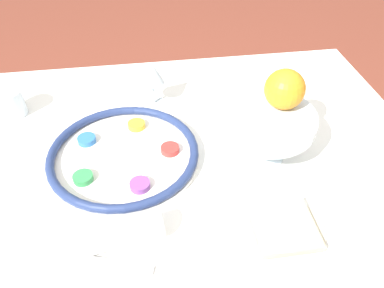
{
  "coord_description": "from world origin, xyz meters",
  "views": [
    {
      "loc": [
        -0.02,
        -0.63,
        1.34
      ],
      "look_at": [
        0.07,
        0.0,
        0.78
      ],
      "focal_mm": 35.0,
      "sensor_mm": 36.0,
      "label": 1
    }
  ],
  "objects_px": {
    "fruit_stand": "(264,122)",
    "cup_near": "(10,103)",
    "orange_fruit": "(285,89)",
    "seder_plate": "(124,154)",
    "bread_plate": "(283,229)",
    "napkin_roll": "(120,234)",
    "wine_glass": "(154,75)"
  },
  "relations": [
    {
      "from": "orange_fruit",
      "to": "napkin_roll",
      "type": "xyz_separation_m",
      "value": [
        -0.37,
        -0.22,
        -0.14
      ]
    },
    {
      "from": "wine_glass",
      "to": "seder_plate",
      "type": "bearing_deg",
      "value": -112.72
    },
    {
      "from": "seder_plate",
      "to": "napkin_roll",
      "type": "relative_size",
      "value": 2.08
    },
    {
      "from": "bread_plate",
      "to": "napkin_roll",
      "type": "xyz_separation_m",
      "value": [
        -0.31,
        0.02,
        0.02
      ]
    },
    {
      "from": "seder_plate",
      "to": "wine_glass",
      "type": "height_order",
      "value": "wine_glass"
    },
    {
      "from": "fruit_stand",
      "to": "cup_near",
      "type": "relative_size",
      "value": 3.06
    },
    {
      "from": "fruit_stand",
      "to": "napkin_roll",
      "type": "bearing_deg",
      "value": -148.74
    },
    {
      "from": "napkin_roll",
      "to": "bread_plate",
      "type": "bearing_deg",
      "value": -3.89
    },
    {
      "from": "seder_plate",
      "to": "cup_near",
      "type": "distance_m",
      "value": 0.36
    },
    {
      "from": "fruit_stand",
      "to": "cup_near",
      "type": "xyz_separation_m",
      "value": [
        -0.61,
        0.25,
        -0.06
      ]
    },
    {
      "from": "bread_plate",
      "to": "wine_glass",
      "type": "bearing_deg",
      "value": 114.65
    },
    {
      "from": "fruit_stand",
      "to": "bread_plate",
      "type": "xyz_separation_m",
      "value": [
        -0.01,
        -0.22,
        -0.09
      ]
    },
    {
      "from": "seder_plate",
      "to": "orange_fruit",
      "type": "bearing_deg",
      "value": -1.44
    },
    {
      "from": "orange_fruit",
      "to": "cup_near",
      "type": "distance_m",
      "value": 0.7
    },
    {
      "from": "fruit_stand",
      "to": "cup_near",
      "type": "height_order",
      "value": "fruit_stand"
    },
    {
      "from": "bread_plate",
      "to": "cup_near",
      "type": "relative_size",
      "value": 2.2
    },
    {
      "from": "wine_glass",
      "to": "bread_plate",
      "type": "height_order",
      "value": "wine_glass"
    },
    {
      "from": "orange_fruit",
      "to": "napkin_roll",
      "type": "distance_m",
      "value": 0.45
    },
    {
      "from": "seder_plate",
      "to": "napkin_roll",
      "type": "xyz_separation_m",
      "value": [
        -0.01,
        -0.23,
        0.01
      ]
    },
    {
      "from": "napkin_roll",
      "to": "cup_near",
      "type": "height_order",
      "value": "cup_near"
    },
    {
      "from": "orange_fruit",
      "to": "fruit_stand",
      "type": "bearing_deg",
      "value": -153.98
    },
    {
      "from": "seder_plate",
      "to": "napkin_roll",
      "type": "height_order",
      "value": "napkin_roll"
    },
    {
      "from": "seder_plate",
      "to": "fruit_stand",
      "type": "xyz_separation_m",
      "value": [
        0.31,
        -0.03,
        0.08
      ]
    },
    {
      "from": "bread_plate",
      "to": "fruit_stand",
      "type": "bearing_deg",
      "value": 86.14
    },
    {
      "from": "seder_plate",
      "to": "orange_fruit",
      "type": "relative_size",
      "value": 3.95
    },
    {
      "from": "bread_plate",
      "to": "napkin_roll",
      "type": "height_order",
      "value": "napkin_roll"
    },
    {
      "from": "seder_plate",
      "to": "cup_near",
      "type": "height_order",
      "value": "cup_near"
    },
    {
      "from": "cup_near",
      "to": "fruit_stand",
      "type": "bearing_deg",
      "value": -22.38
    },
    {
      "from": "wine_glass",
      "to": "fruit_stand",
      "type": "distance_m",
      "value": 0.33
    },
    {
      "from": "seder_plate",
      "to": "napkin_roll",
      "type": "distance_m",
      "value": 0.23
    },
    {
      "from": "napkin_roll",
      "to": "cup_near",
      "type": "bearing_deg",
      "value": 122.35
    },
    {
      "from": "fruit_stand",
      "to": "orange_fruit",
      "type": "bearing_deg",
      "value": 26.02
    }
  ]
}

